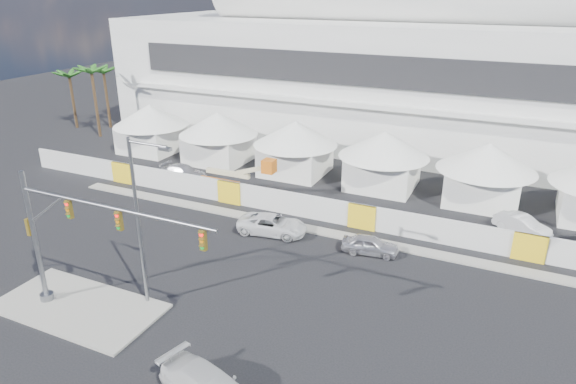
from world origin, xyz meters
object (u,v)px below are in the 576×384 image
at_px(lot_car_c, 184,172).
at_px(traffic_mast, 67,239).
at_px(pickup_curb, 272,225).
at_px(lot_car_a, 522,225).
at_px(sedan_silver, 370,245).
at_px(lot_car_b, 576,244).
at_px(boom_lift, 223,184).
at_px(streetlight_median, 141,213).

distance_m(lot_car_c, traffic_mast, 22.75).
bearing_deg(pickup_curb, lot_car_a, -73.25).
relative_size(lot_car_a, traffic_mast, 0.33).
relative_size(sedan_silver, lot_car_a, 0.93).
distance_m(pickup_curb, lot_car_c, 15.05).
distance_m(lot_car_a, traffic_mast, 32.20).
bearing_deg(lot_car_b, boom_lift, 64.74).
xyz_separation_m(pickup_curb, lot_car_a, (17.41, 8.15, -0.04)).
relative_size(pickup_curb, streetlight_median, 0.52).
relative_size(streetlight_median, boom_lift, 1.26).
relative_size(sedan_silver, lot_car_c, 0.82).
bearing_deg(boom_lift, lot_car_a, 7.53).
bearing_deg(sedan_silver, lot_car_c, 63.92).
height_order(lot_car_c, streetlight_median, streetlight_median).
distance_m(sedan_silver, lot_car_a, 12.61).
height_order(pickup_curb, streetlight_median, streetlight_median).
xyz_separation_m(traffic_mast, boom_lift, (-1.82, 18.86, -3.71)).
height_order(lot_car_c, boom_lift, boom_lift).
bearing_deg(sedan_silver, pickup_curb, 82.91).
bearing_deg(lot_car_a, sedan_silver, 157.38).
bearing_deg(lot_car_c, boom_lift, -108.56).
height_order(sedan_silver, lot_car_b, sedan_silver).
xyz_separation_m(lot_car_a, traffic_mast, (-23.04, -22.11, 4.11)).
distance_m(sedan_silver, lot_car_b, 14.76).
distance_m(sedan_silver, pickup_curb, 7.73).
height_order(pickup_curb, lot_car_c, pickup_curb).
distance_m(lot_car_a, lot_car_b, 4.01).
height_order(lot_car_a, boom_lift, boom_lift).
distance_m(lot_car_a, streetlight_median, 28.40).
height_order(lot_car_b, streetlight_median, streetlight_median).
bearing_deg(lot_car_c, streetlight_median, -147.81).
distance_m(sedan_silver, streetlight_median, 16.27).
bearing_deg(lot_car_a, lot_car_b, -87.47).
height_order(lot_car_a, lot_car_b, lot_car_a).
bearing_deg(lot_car_c, sedan_silver, -106.60).
bearing_deg(lot_car_b, streetlight_median, 99.08).
distance_m(pickup_curb, boom_lift, 8.92).
relative_size(sedan_silver, lot_car_b, 1.07).
distance_m(lot_car_a, boom_lift, 25.07).
xyz_separation_m(lot_car_a, lot_car_c, (-30.70, -1.09, -0.00)).
relative_size(lot_car_b, lot_car_c, 0.77).
distance_m(lot_car_b, traffic_mast, 33.85).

